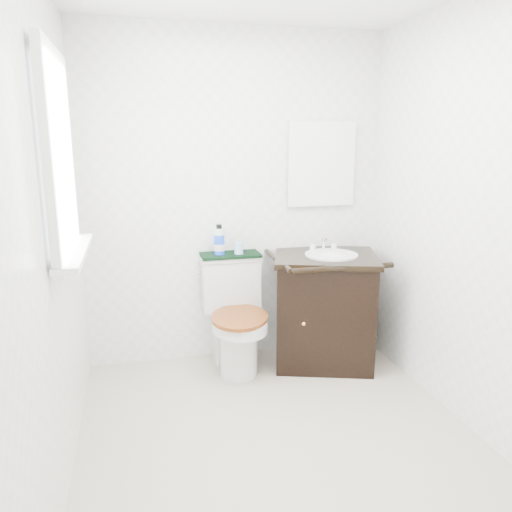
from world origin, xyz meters
name	(u,v)px	position (x,y,z in m)	size (l,w,h in m)	color
floor	(280,440)	(0.00, 0.00, 0.00)	(2.40, 2.40, 0.00)	beige
wall_back	(236,200)	(0.00, 1.20, 1.20)	(2.40, 2.40, 0.00)	white
wall_front	(409,304)	(0.00, -1.20, 1.20)	(2.40, 2.40, 0.00)	white
wall_left	(50,239)	(-1.10, 0.00, 1.20)	(2.40, 2.40, 0.00)	white
wall_right	(473,220)	(1.10, 0.00, 1.20)	(2.40, 2.40, 0.00)	white
window	(58,158)	(-1.07, 0.25, 1.55)	(0.02, 0.70, 0.90)	white
mirror	(321,164)	(0.65, 1.18, 1.45)	(0.50, 0.02, 0.60)	silver
toilet	(234,321)	(-0.07, 0.97, 0.35)	(0.47, 0.66, 0.81)	silver
vanity	(324,306)	(0.60, 0.90, 0.43)	(0.88, 0.81, 0.92)	black
trash_bin	(305,343)	(0.45, 0.89, 0.16)	(0.25, 0.22, 0.32)	silver
towel	(230,255)	(-0.07, 1.09, 0.82)	(0.43, 0.22, 0.02)	black
mouthwash_bottle	(219,241)	(-0.15, 1.09, 0.92)	(0.08, 0.08, 0.22)	blue
cup	(239,248)	(-0.01, 1.07, 0.87)	(0.07, 0.07, 0.08)	#89AEE1
soap_bar	(313,250)	(0.55, 1.04, 0.83)	(0.06, 0.04, 0.02)	#16686D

